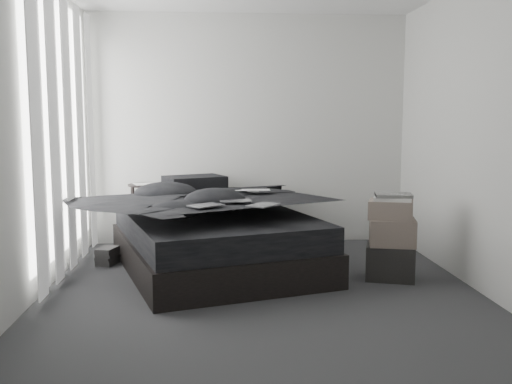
{
  "coord_description": "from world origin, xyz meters",
  "views": [
    {
      "loc": [
        -0.36,
        -4.44,
        1.42
      ],
      "look_at": [
        0.0,
        0.8,
        0.75
      ],
      "focal_mm": 40.0,
      "sensor_mm": 36.0,
      "label": 1
    }
  ],
  "objects": [
    {
      "name": "wall_left",
      "position": [
        -1.8,
        0.0,
        1.3
      ],
      "size": [
        0.01,
        4.2,
        2.6
      ],
      "primitive_type": "cube",
      "color": "silver",
      "rests_on": "ground"
    },
    {
      "name": "comic_b",
      "position": [
        -0.2,
        0.54,
        0.79
      ],
      "size": [
        0.29,
        0.2,
        0.01
      ],
      "primitive_type": "cube",
      "rotation": [
        0.0,
        0.0,
        0.09
      ],
      "color": "black",
      "rests_on": "duvet"
    },
    {
      "name": "box_lower",
      "position": [
        1.18,
        0.44,
        0.16
      ],
      "size": [
        0.5,
        0.44,
        0.31
      ],
      "primitive_type": "cube",
      "rotation": [
        0.0,
        0.0,
        -0.3
      ],
      "color": "black",
      "rests_on": "floor"
    },
    {
      "name": "laptop",
      "position": [
        -0.01,
        1.09,
        0.79
      ],
      "size": [
        0.35,
        0.23,
        0.03
      ],
      "primitive_type": "imported",
      "rotation": [
        0.0,
        0.0,
        -0.01
      ],
      "color": "silver",
      "rests_on": "duvet"
    },
    {
      "name": "pillow_lower",
      "position": [
        -0.68,
        1.71,
        0.6
      ],
      "size": [
        0.76,
        0.62,
        0.15
      ],
      "primitive_type": "cube",
      "rotation": [
        0.0,
        0.0,
        0.3
      ],
      "color": "black",
      "rests_on": "mattress"
    },
    {
      "name": "wall_back",
      "position": [
        0.0,
        2.1,
        1.3
      ],
      "size": [
        3.6,
        0.01,
        2.6
      ],
      "primitive_type": "cube",
      "color": "silver",
      "rests_on": "ground"
    },
    {
      "name": "window_left",
      "position": [
        -1.78,
        0.9,
        1.35
      ],
      "size": [
        0.02,
        2.0,
        2.3
      ],
      "primitive_type": "cube",
      "color": "white",
      "rests_on": "wall_left"
    },
    {
      "name": "floor",
      "position": [
        0.0,
        0.0,
        0.0
      ],
      "size": [
        3.6,
        4.2,
        0.01
      ],
      "primitive_type": "cube",
      "color": "#343437",
      "rests_on": "ground"
    },
    {
      "name": "mattress",
      "position": [
        -0.38,
        0.92,
        0.41
      ],
      "size": [
        2.14,
        2.49,
        0.23
      ],
      "primitive_type": "cube",
      "rotation": [
        0.0,
        0.0,
        0.3
      ],
      "color": "black",
      "rests_on": "bed"
    },
    {
      "name": "floor_books",
      "position": [
        -1.45,
        1.14,
        0.08
      ],
      "size": [
        0.21,
        0.26,
        0.16
      ],
      "primitive_type": "cube",
      "rotation": [
        0.0,
        0.0,
        -0.27
      ],
      "color": "black",
      "rests_on": "floor"
    },
    {
      "name": "bed",
      "position": [
        -0.38,
        0.92,
        0.15
      ],
      "size": [
        2.22,
        2.57,
        0.3
      ],
      "primitive_type": "cube",
      "rotation": [
        0.0,
        0.0,
        0.3
      ],
      "color": "black",
      "rests_on": "floor"
    },
    {
      "name": "box_mid",
      "position": [
        1.19,
        0.43,
        0.43
      ],
      "size": [
        0.45,
        0.39,
        0.24
      ],
      "primitive_type": "cube",
      "rotation": [
        0.0,
        0.0,
        -0.23
      ],
      "color": "#6E6057",
      "rests_on": "box_lower"
    },
    {
      "name": "art_book_snake",
      "position": [
        1.19,
        0.43,
        0.76
      ],
      "size": [
        0.35,
        0.3,
        0.03
      ],
      "primitive_type": "cube",
      "rotation": [
        0.0,
        0.0,
        -0.19
      ],
      "color": "silver",
      "rests_on": "art_book_white"
    },
    {
      "name": "side_stand",
      "position": [
        -1.09,
        1.54,
        0.37
      ],
      "size": [
        0.47,
        0.47,
        0.74
      ],
      "primitive_type": "cylinder",
      "rotation": [
        0.0,
        0.0,
        0.19
      ],
      "color": "black",
      "rests_on": "floor"
    },
    {
      "name": "duvet",
      "position": [
        -0.36,
        0.87,
        0.65
      ],
      "size": [
        2.09,
        2.25,
        0.25
      ],
      "primitive_type": "imported",
      "rotation": [
        0.0,
        0.0,
        0.3
      ],
      "color": "black",
      "rests_on": "mattress"
    },
    {
      "name": "papers",
      "position": [
        -1.08,
        1.53,
        0.75
      ],
      "size": [
        0.34,
        0.3,
        0.01
      ],
      "primitive_type": "cube",
      "rotation": [
        0.0,
        0.0,
        0.37
      ],
      "color": "white",
      "rests_on": "side_stand"
    },
    {
      "name": "wall_right",
      "position": [
        1.8,
        0.0,
        1.3
      ],
      "size": [
        0.01,
        4.2,
        2.6
      ],
      "primitive_type": "cube",
      "color": "silver",
      "rests_on": "ground"
    },
    {
      "name": "curtain_left",
      "position": [
        -1.73,
        0.9,
        1.28
      ],
      "size": [
        0.06,
        2.12,
        2.48
      ],
      "primitive_type": "cube",
      "color": "white",
      "rests_on": "wall_left"
    },
    {
      "name": "wall_front",
      "position": [
        0.0,
        -2.1,
        1.3
      ],
      "size": [
        3.6,
        0.01,
        2.6
      ],
      "primitive_type": "cube",
      "color": "silver",
      "rests_on": "ground"
    },
    {
      "name": "art_book_white",
      "position": [
        1.18,
        0.44,
        0.73
      ],
      "size": [
        0.38,
        0.34,
        0.03
      ],
      "primitive_type": "cube",
      "rotation": [
        0.0,
        0.0,
        -0.3
      ],
      "color": "silver",
      "rests_on": "box_upper"
    },
    {
      "name": "box_upper",
      "position": [
        1.17,
        0.44,
        0.63
      ],
      "size": [
        0.46,
        0.41,
        0.16
      ],
      "primitive_type": "cube",
      "rotation": [
        0.0,
        0.0,
        -0.35
      ],
      "color": "#6E6057",
      "rests_on": "box_mid"
    },
    {
      "name": "comic_c",
      "position": [
        0.02,
        0.28,
        0.8
      ],
      "size": [
        0.31,
        0.33,
        0.01
      ],
      "primitive_type": "cube",
      "rotation": [
        0.0,
        0.0,
        0.91
      ],
      "color": "black",
      "rests_on": "duvet"
    },
    {
      "name": "comic_a",
      "position": [
        -0.46,
        0.29,
        0.79
      ],
      "size": [
        0.33,
        0.31,
        0.01
      ],
      "primitive_type": "cube",
      "rotation": [
        0.0,
        0.0,
        0.69
      ],
      "color": "black",
      "rests_on": "duvet"
    },
    {
      "name": "pillow_upper",
      "position": [
        -0.6,
        1.72,
        0.74
      ],
      "size": [
        0.73,
        0.63,
        0.14
      ],
      "primitive_type": "cube",
      "rotation": [
        0.0,
        0.0,
        0.41
      ],
      "color": "black",
      "rests_on": "pillow_lower"
    }
  ]
}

